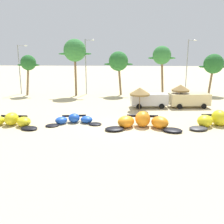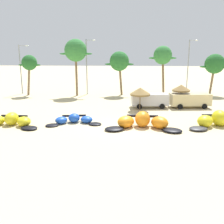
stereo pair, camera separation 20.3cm
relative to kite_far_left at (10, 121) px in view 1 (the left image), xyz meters
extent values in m
plane|color=beige|center=(10.98, 0.38, -0.48)|extent=(260.00, 260.00, 0.00)
ellipsoid|color=yellow|center=(0.01, 0.34, 0.15)|extent=(1.30, 1.68, 1.26)
ellipsoid|color=yellow|center=(1.41, -0.04, -0.02)|extent=(1.99, 2.09, 0.93)
ellipsoid|color=black|center=(2.29, -0.99, -0.36)|extent=(2.01, 1.79, 0.25)
cylinder|color=black|center=(0.01, 0.92, 0.27)|extent=(2.70, 0.29, 0.25)
cube|color=black|center=(0.00, 0.18, 0.15)|extent=(0.99, 0.61, 0.04)
ellipsoid|color=black|center=(4.13, 0.17, -0.39)|extent=(1.73, 1.67, 0.19)
ellipsoid|color=blue|center=(4.78, 1.16, -0.13)|extent=(1.60, 1.68, 0.70)
ellipsoid|color=blue|center=(5.98, 1.71, -0.01)|extent=(1.38, 1.51, 0.94)
ellipsoid|color=blue|center=(7.29, 1.63, -0.13)|extent=(1.76, 1.75, 0.70)
ellipsoid|color=black|center=(8.25, 0.95, -0.39)|extent=(1.49, 1.36, 0.19)
cylinder|color=black|center=(5.89, 2.17, 0.10)|extent=(2.45, 0.67, 0.22)
cube|color=black|center=(6.00, 1.58, -0.01)|extent=(0.96, 0.63, 0.04)
ellipsoid|color=black|center=(10.30, -0.77, -0.33)|extent=(2.20, 1.98, 0.30)
ellipsoid|color=orange|center=(11.33, 0.28, 0.08)|extent=(2.25, 2.33, 1.12)
ellipsoid|color=orange|center=(12.94, 0.67, 0.28)|extent=(1.48, 1.84, 1.52)
ellipsoid|color=orange|center=(14.54, 0.24, 0.08)|extent=(2.23, 2.33, 1.12)
ellipsoid|color=black|center=(15.55, -0.84, -0.33)|extent=(2.22, 2.00, 0.30)
cylinder|color=black|center=(12.95, 1.31, 0.42)|extent=(3.08, 0.32, 0.28)
cube|color=black|center=(12.94, 0.48, 0.28)|extent=(1.13, 0.67, 0.04)
ellipsoid|color=#333338|center=(18.07, -0.12, -0.33)|extent=(2.22, 2.04, 0.31)
ellipsoid|color=yellow|center=(18.97, 1.01, 0.09)|extent=(2.12, 2.26, 1.14)
ellipsoid|color=yellow|center=(20.48, 1.54, 0.29)|extent=(1.57, 1.91, 1.54)
cylinder|color=#333338|center=(20.43, 2.17, 0.42)|extent=(3.01, 0.55, 0.27)
cube|color=#333338|center=(20.50, 1.36, 0.29)|extent=(1.14, 0.74, 0.04)
cylinder|color=brown|center=(12.95, 7.85, 0.56)|extent=(0.10, 0.10, 2.09)
cone|color=olive|center=(12.95, 7.85, 2.00)|extent=(2.55, 2.55, 0.79)
cylinder|color=olive|center=(12.95, 7.85, 1.51)|extent=(2.43, 2.43, 0.20)
cylinder|color=brown|center=(18.41, 10.35, 0.66)|extent=(0.10, 0.10, 2.28)
cone|color=olive|center=(18.41, 10.35, 2.14)|extent=(2.38, 2.38, 0.70)
cylinder|color=brown|center=(18.41, 10.35, 1.69)|extent=(2.26, 2.26, 0.20)
cube|color=beige|center=(19.56, 10.07, 0.61)|extent=(5.38, 2.72, 1.50)
cube|color=black|center=(18.15, 9.88, 0.87)|extent=(1.54, 2.18, 0.56)
cylinder|color=black|center=(18.11, 8.83, -0.14)|extent=(0.71, 0.33, 0.68)
cylinder|color=black|center=(17.84, 10.89, -0.14)|extent=(0.71, 0.33, 0.68)
cylinder|color=black|center=(21.27, 9.25, -0.14)|extent=(0.71, 0.33, 0.68)
cylinder|color=black|center=(21.00, 11.30, -0.14)|extent=(0.71, 0.33, 0.68)
cube|color=silver|center=(14.27, 9.70, 0.61)|extent=(4.94, 2.51, 1.50)
cube|color=black|center=(12.97, 9.55, 0.87)|extent=(1.40, 2.07, 0.56)
cylinder|color=black|center=(12.92, 8.54, -0.14)|extent=(0.70, 0.32, 0.68)
cylinder|color=black|center=(12.69, 10.52, -0.14)|extent=(0.70, 0.32, 0.68)
cylinder|color=black|center=(15.84, 8.88, -0.14)|extent=(0.70, 0.32, 0.68)
cylinder|color=black|center=(15.62, 10.85, -0.14)|extent=(0.70, 0.32, 0.68)
cylinder|color=#7F6647|center=(-5.53, 18.45, 2.27)|extent=(0.95, 0.36, 5.51)
sphere|color=#236028|center=(-5.24, 18.45, 5.02)|extent=(2.55, 2.55, 2.55)
ellipsoid|color=#236028|center=(-6.26, 18.45, 4.64)|extent=(1.79, 0.50, 0.36)
ellipsoid|color=#236028|center=(-4.22, 18.45, 4.64)|extent=(1.79, 0.50, 0.36)
cylinder|color=brown|center=(2.69, 18.51, 3.27)|extent=(0.37, 0.36, 7.50)
sphere|color=#337A38|center=(2.70, 18.51, 7.02)|extent=(3.66, 3.66, 3.66)
ellipsoid|color=#337A38|center=(1.24, 18.51, 6.47)|extent=(2.56, 0.50, 0.36)
ellipsoid|color=#337A38|center=(4.16, 18.51, 6.47)|extent=(2.56, 0.50, 0.36)
cylinder|color=brown|center=(10.04, 19.85, 2.38)|extent=(0.82, 0.36, 5.74)
sphere|color=#286B2D|center=(9.81, 19.85, 5.25)|extent=(3.27, 3.27, 3.27)
ellipsoid|color=#286B2D|center=(8.50, 19.85, 4.76)|extent=(2.29, 0.50, 0.36)
ellipsoid|color=#286B2D|center=(11.12, 19.85, 4.76)|extent=(2.29, 0.50, 0.36)
cylinder|color=brown|center=(17.11, 18.99, 2.88)|extent=(0.79, 0.36, 6.73)
sphere|color=#337A38|center=(16.90, 18.99, 6.24)|extent=(2.99, 2.99, 2.99)
ellipsoid|color=#337A38|center=(15.71, 18.99, 5.79)|extent=(2.09, 0.50, 0.36)
ellipsoid|color=#337A38|center=(18.09, 18.99, 5.79)|extent=(2.09, 0.50, 0.36)
cylinder|color=brown|center=(25.67, 20.89, 2.17)|extent=(0.78, 0.36, 5.31)
sphere|color=#236028|center=(25.88, 20.89, 4.82)|extent=(3.31, 3.31, 3.31)
ellipsoid|color=#236028|center=(24.56, 20.89, 4.32)|extent=(2.32, 0.50, 0.36)
ellipsoid|color=#236028|center=(27.21, 20.89, 4.32)|extent=(2.32, 0.50, 0.36)
cylinder|color=gray|center=(-7.51, 19.94, 3.75)|extent=(0.18, 0.18, 8.46)
cylinder|color=gray|center=(-6.77, 19.94, 7.82)|extent=(1.47, 0.10, 0.10)
ellipsoid|color=silver|center=(-6.04, 19.94, 7.82)|extent=(0.56, 0.24, 0.20)
cylinder|color=gray|center=(4.18, 20.14, 4.20)|extent=(0.18, 0.18, 9.36)
cylinder|color=gray|center=(4.83, 20.14, 8.73)|extent=(1.30, 0.10, 0.10)
ellipsoid|color=silver|center=(5.48, 20.14, 8.73)|extent=(0.56, 0.24, 0.20)
cylinder|color=gray|center=(22.39, 24.97, 4.28)|extent=(0.18, 0.18, 9.52)
cylinder|color=gray|center=(22.99, 24.97, 8.88)|extent=(1.19, 0.10, 0.10)
ellipsoid|color=silver|center=(23.59, 24.97, 8.88)|extent=(0.56, 0.24, 0.20)
camera|label=1|loc=(11.47, -22.56, 6.36)|focal=39.56mm
camera|label=2|loc=(11.67, -22.55, 6.36)|focal=39.56mm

